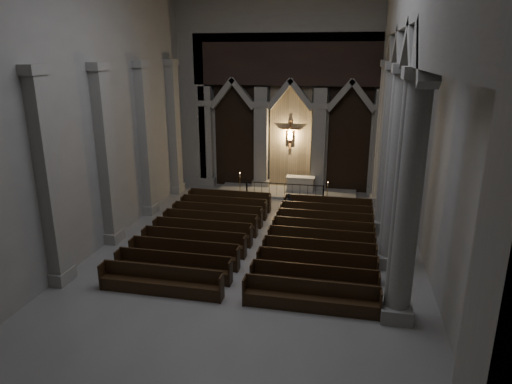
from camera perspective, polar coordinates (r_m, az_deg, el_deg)
room at (r=16.74m, az=-0.97°, el=14.33°), size 24.00×24.10×12.00m
sanctuary_wall at (r=28.14m, az=4.39°, el=13.37°), size 14.00×0.77×12.00m
right_arcade at (r=17.73m, az=18.26°, el=14.39°), size 1.00×24.00×12.00m
left_pilasters at (r=22.84m, az=-15.71°, el=5.08°), size 0.60×13.00×8.03m
sanctuary_step at (r=28.40m, az=3.84°, el=-0.03°), size 8.50×2.60×0.15m
altar at (r=28.45m, az=5.57°, el=1.06°), size 1.75×0.70×0.89m
altar_rail at (r=27.35m, az=3.58°, el=0.49°), size 4.73×0.09×0.93m
candle_stand_left at (r=27.55m, az=-2.02°, el=0.20°), size 0.26×0.26×1.53m
candle_stand_right at (r=26.76m, az=8.88°, el=-0.67°), size 0.21×0.21×1.26m
pews at (r=20.55m, az=0.52°, el=-6.04°), size 10.04×10.04×1.04m
worshipper at (r=24.29m, az=4.15°, el=-1.66°), size 0.51×0.39×1.25m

